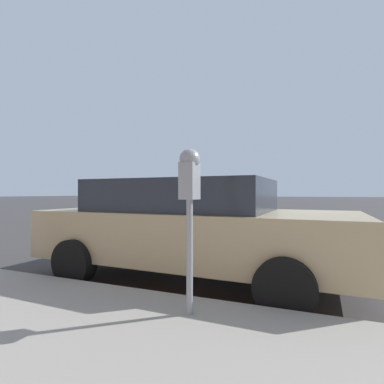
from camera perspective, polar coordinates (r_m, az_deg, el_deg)
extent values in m
plane|color=#3D3A3A|center=(5.47, 10.23, -13.79)|extent=(220.00, 220.00, 0.00)
cylinder|color=gray|center=(2.82, -0.47, -12.20)|extent=(0.06, 0.06, 1.06)
cube|color=gray|center=(2.76, -0.47, 2.10)|extent=(0.20, 0.14, 0.34)
sphere|color=gray|center=(2.78, -0.47, 6.29)|extent=(0.19, 0.19, 0.19)
cube|color=gold|center=(2.86, 0.36, 1.17)|extent=(0.01, 0.11, 0.12)
cube|color=black|center=(2.87, 0.36, 3.55)|extent=(0.01, 0.10, 0.08)
cube|color=tan|center=(4.52, 0.42, -8.02)|extent=(2.02, 4.60, 0.70)
cube|color=#232833|center=(4.56, -1.69, -0.63)|extent=(1.75, 2.59, 0.46)
cylinder|color=black|center=(5.18, 19.67, -10.92)|extent=(0.23, 0.64, 0.64)
cylinder|color=black|center=(3.32, 17.26, -17.05)|extent=(0.23, 0.64, 0.64)
cylinder|color=black|center=(6.07, -8.42, -9.35)|extent=(0.23, 0.64, 0.64)
cylinder|color=black|center=(4.59, -21.55, -12.32)|extent=(0.23, 0.64, 0.64)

